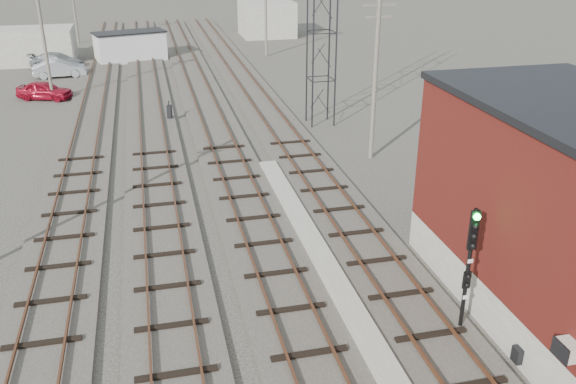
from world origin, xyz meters
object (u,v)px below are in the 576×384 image
object	(u,v)px
switch_stand	(169,112)
signal_mast	(470,261)
site_trailer	(130,46)
car_red	(44,90)
car_silver	(60,69)
car_grey	(57,61)

from	to	relation	value
switch_stand	signal_mast	bearing A→B (deg)	-53.82
signal_mast	site_trailer	world-z (taller)	signal_mast
car_red	site_trailer	bearing A→B (deg)	-5.97
site_trailer	car_silver	bearing A→B (deg)	-152.00
signal_mast	car_grey	distance (m)	47.85
switch_stand	car_silver	distance (m)	17.53
site_trailer	car_silver	xyz separation A→B (m)	(-6.04, -5.60, -0.69)
signal_mast	car_grey	size ratio (longest dim) A/B	0.90
switch_stand	car_grey	bearing A→B (deg)	134.79
switch_stand	car_grey	distance (m)	21.03
car_silver	signal_mast	bearing A→B (deg)	-162.07
switch_stand	car_silver	bearing A→B (deg)	138.19
signal_mast	car_red	world-z (taller)	signal_mast
signal_mast	switch_stand	xyz separation A→B (m)	(-7.93, 25.72, -2.03)
switch_stand	car_red	world-z (taller)	switch_stand
switch_stand	car_red	size ratio (longest dim) A/B	0.32
signal_mast	car_red	size ratio (longest dim) A/B	1.09
signal_mast	car_grey	world-z (taller)	signal_mast
car_grey	switch_stand	bearing A→B (deg)	-132.51
signal_mast	car_grey	xyz separation A→B (m)	(-17.06, 44.67, -1.93)
car_silver	switch_stand	bearing A→B (deg)	-154.80
car_silver	car_grey	distance (m)	3.68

